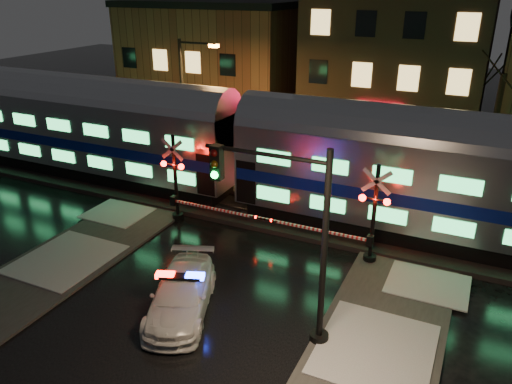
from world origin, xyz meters
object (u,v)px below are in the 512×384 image
Objects in this scene: police_car at (181,294)px; crossing_signal_right at (364,223)px; streetlight at (186,97)px; traffic_light at (292,241)px; crossing_signal_left at (181,188)px.

police_car is 7.90m from crossing_signal_right.
crossing_signal_right is 14.52m from streetlight.
streetlight reaches higher than traffic_light.
traffic_light reaches higher than crossing_signal_left.
streetlight is at bearing 119.56° from crossing_signal_left.
police_car is at bearing -58.93° from streetlight.
crossing_signal_right is at bearing -27.98° from streetlight.
crossing_signal_left is 9.80m from traffic_light.
police_car is at bearing -128.62° from crossing_signal_right.
police_car is 0.66× the size of streetlight.
police_car is 0.79× the size of traffic_light.
crossing_signal_left is at bearing 101.78° from police_car.
crossing_signal_right is 0.93× the size of traffic_light.
police_car is 0.85× the size of crossing_signal_left.
traffic_light reaches higher than police_car.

